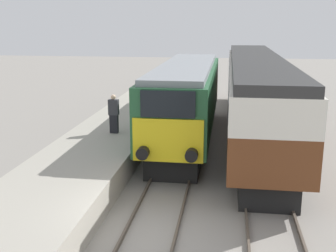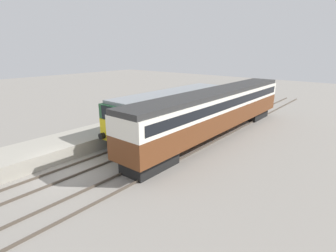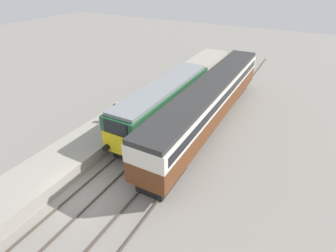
% 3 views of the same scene
% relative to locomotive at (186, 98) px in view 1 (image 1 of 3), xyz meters
% --- Properties ---
extents(ground_plane, '(120.00, 120.00, 0.00)m').
position_rel_locomotive_xyz_m(ground_plane, '(0.00, -10.04, -2.12)').
color(ground_plane, gray).
extents(platform_left, '(3.50, 50.00, 0.97)m').
position_rel_locomotive_xyz_m(platform_left, '(-3.30, -2.04, -1.63)').
color(platform_left, '#9E998C').
rests_on(platform_left, ground_plane).
extents(rails_near_track, '(1.51, 60.00, 0.14)m').
position_rel_locomotive_xyz_m(rails_near_track, '(0.00, -5.04, -2.05)').
color(rails_near_track, '#4C4238').
rests_on(rails_near_track, ground_plane).
extents(rails_far_track, '(1.50, 60.00, 0.14)m').
position_rel_locomotive_xyz_m(rails_far_track, '(3.40, -5.04, -2.05)').
color(rails_far_track, '#4C4238').
rests_on(rails_far_track, ground_plane).
extents(locomotive, '(2.70, 13.33, 3.81)m').
position_rel_locomotive_xyz_m(locomotive, '(0.00, 0.00, 0.00)').
color(locomotive, black).
rests_on(locomotive, ground_plane).
extents(passenger_carriage, '(2.75, 20.83, 4.05)m').
position_rel_locomotive_xyz_m(passenger_carriage, '(3.40, 1.99, 0.35)').
color(passenger_carriage, black).
rests_on(passenger_carriage, ground_plane).
extents(person_on_platform, '(0.44, 0.26, 1.73)m').
position_rel_locomotive_xyz_m(person_on_platform, '(-2.94, -2.73, -0.29)').
color(person_on_platform, black).
rests_on(person_on_platform, platform_left).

